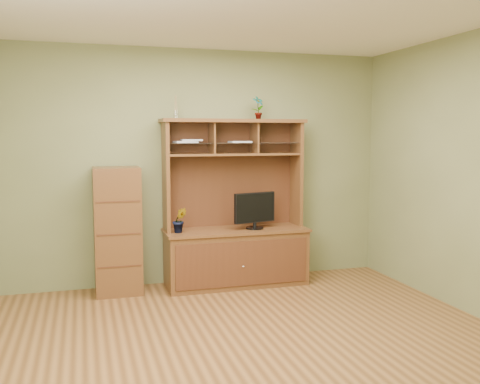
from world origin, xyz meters
name	(u,v)px	position (x,y,z in m)	size (l,w,h in m)	color
room	(250,181)	(0.00, 0.00, 1.35)	(4.54, 4.04, 2.74)	#563518
media_hutch	(235,239)	(0.37, 1.73, 0.52)	(1.66, 0.61, 1.90)	#4B2B15
monitor	(255,210)	(0.58, 1.65, 0.87)	(0.52, 0.20, 0.42)	black
orchid_plant	(180,220)	(-0.29, 1.65, 0.79)	(0.15, 0.12, 0.28)	#25551D
top_plant	(258,108)	(0.67, 1.80, 2.03)	(0.14, 0.10, 0.27)	#2C5E21
reed_diffuser	(176,110)	(-0.29, 1.81, 2.00)	(0.05, 0.05, 0.25)	silver
magazines	(205,141)	(0.04, 1.80, 1.65)	(0.89, 0.21, 0.04)	silver
side_cabinet	(118,231)	(-0.95, 1.76, 0.69)	(0.49, 0.45, 1.38)	#4B2B15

